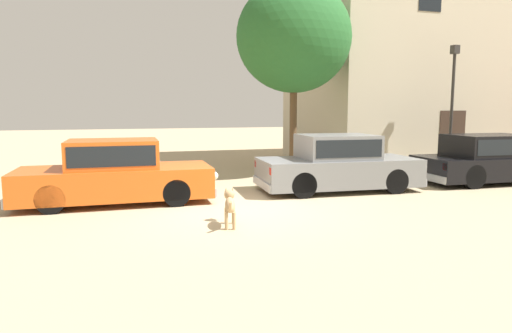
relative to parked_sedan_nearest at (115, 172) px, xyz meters
name	(u,v)px	position (x,y,z in m)	size (l,w,h in m)	color
ground_plane	(233,210)	(2.44, -1.48, -0.72)	(80.00, 80.00, 0.00)	tan
parked_sedan_nearest	(115,172)	(0.00, 0.00, 0.00)	(4.48, 1.77, 1.47)	#D15619
parked_sedan_second	(338,163)	(5.65, -0.03, 0.01)	(4.39, 2.01, 1.49)	slate
parked_sedan_third	(492,158)	(10.64, -0.13, -0.01)	(4.77, 2.01, 1.42)	black
apartment_block	(440,55)	(13.50, 5.99, 3.75)	(12.11, 6.32, 8.95)	#BCB299
stray_dog_spotted	(230,204)	(2.07, -2.72, -0.31)	(0.35, 1.07, 0.66)	tan
street_lamp	(453,93)	(10.79, 1.87, 1.95)	(0.22, 0.22, 4.24)	#2D2B28
acacia_tree_left	(294,37)	(5.48, 2.79, 3.67)	(3.66, 3.29, 6.15)	brown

